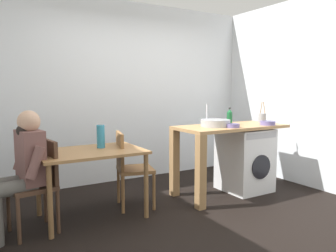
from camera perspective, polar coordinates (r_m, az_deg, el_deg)
ground_plane at (r=3.82m, az=3.35°, el=-15.06°), size 5.46×5.46×0.00m
wall_back at (r=5.10m, az=-7.62°, el=5.81°), size 4.60×0.10×2.70m
wall_counter_side at (r=5.08m, az=24.12°, el=5.31°), size 0.10×3.80×2.70m
dining_table at (r=3.68m, az=-13.20°, el=-5.62°), size 1.10×0.76×0.74m
chair_person_seat at (r=3.50m, az=-21.35°, el=-8.77°), size 0.46×0.46×0.90m
chair_opposite at (r=3.93m, az=-6.74°, el=-6.74°), size 0.48×0.48×0.90m
seated_person at (r=3.42m, az=-24.04°, el=-6.43°), size 0.53×0.53×1.20m
kitchen_counter at (r=4.33m, az=8.69°, el=-2.13°), size 1.50×0.68×0.92m
washing_machine at (r=4.69m, az=13.15°, el=-5.67°), size 0.60×0.61×0.86m
sink_basin at (r=4.27m, az=8.20°, el=0.52°), size 0.38×0.38×0.09m
tap at (r=4.40m, az=6.76°, el=1.96°), size 0.02×0.02×0.28m
bottle_tall_green at (r=4.55m, az=10.61°, el=1.57°), size 0.08×0.08×0.23m
mixing_bowl at (r=4.19m, az=11.11°, el=0.11°), size 0.18×0.18×0.05m
utensil_crock at (r=4.91m, az=16.00°, el=1.38°), size 0.11×0.11×0.30m
colander at (r=4.60m, az=16.88°, el=0.54°), size 0.20×0.20×0.06m
vase at (r=3.78m, az=-11.57°, el=-1.78°), size 0.09×0.09×0.26m
scissors at (r=4.33m, az=11.21°, el=0.00°), size 0.15×0.06×0.01m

